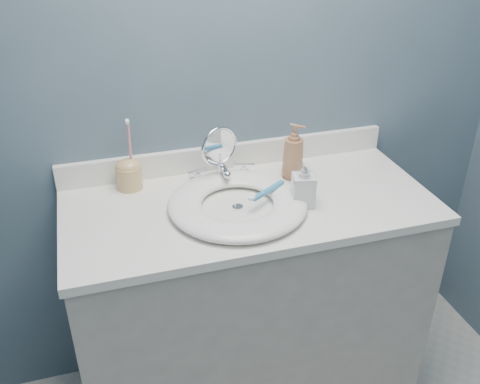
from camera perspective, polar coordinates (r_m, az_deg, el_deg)
name	(u,v)px	position (r m, az deg, el deg)	size (l,w,h in m)	color
back_wall	(226,83)	(1.87, -1.49, 11.59)	(2.20, 0.02, 2.40)	#455A68
vanity_cabinet	(248,306)	(2.04, 0.91, -12.10)	(1.20, 0.55, 0.85)	#B5AFA6
countertop	(249,206)	(1.77, 1.02, -1.45)	(1.22, 0.57, 0.03)	white
backsplash	(228,156)	(1.97, -1.29, 3.85)	(1.22, 0.02, 0.09)	white
basin	(238,203)	(1.72, -0.26, -1.23)	(0.45, 0.45, 0.04)	white
drain	(238,207)	(1.73, -0.26, -1.65)	(0.04, 0.04, 0.01)	silver
faucet	(222,174)	(1.88, -1.96, 1.96)	(0.25, 0.13, 0.07)	silver
makeup_mirror	(219,153)	(1.82, -2.21, 4.17)	(0.14, 0.08, 0.21)	silver
soap_bottle_amber	(293,151)	(1.88, 5.72, 4.34)	(0.08, 0.08, 0.20)	#9E6947
soap_bottle_clear	(304,183)	(1.72, 6.83, 0.95)	(0.07, 0.07, 0.16)	silver
toothbrush_holder	(129,173)	(1.86, -11.76, 2.01)	(0.09, 0.09, 0.25)	tan
toothbrush_lying	(267,191)	(1.74, 2.90, 0.08)	(0.15, 0.11, 0.02)	teal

